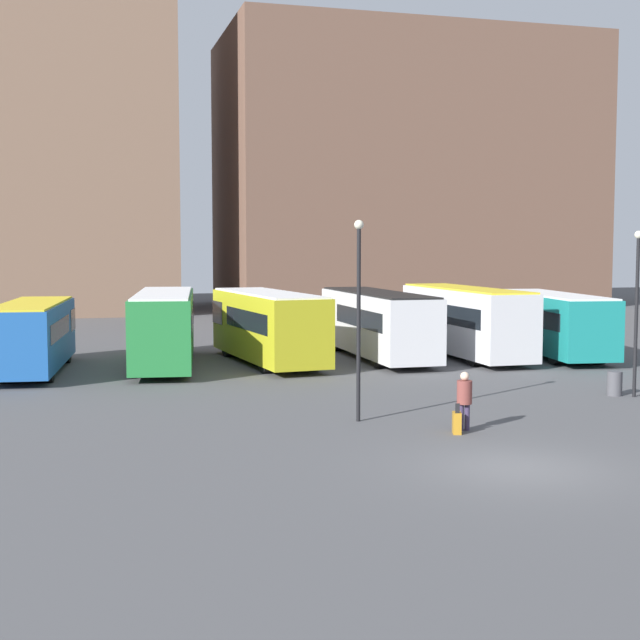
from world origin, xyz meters
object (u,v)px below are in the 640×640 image
object	(u,v)px
traveler	(464,396)
trash_bin	(615,383)
bus_5	(551,322)
lamp_post_1	(637,300)
bus_4	(465,319)
lamp_post_0	(359,304)
bus_1	(164,326)
suitcase	(457,423)
bus_0	(33,334)
bus_2	(267,325)
bus_3	(376,322)

from	to	relation	value
traveler	trash_bin	size ratio (longest dim) A/B	1.97
bus_5	lamp_post_1	size ratio (longest dim) A/B	1.71
bus_4	bus_5	distance (m)	4.18
traveler	lamp_post_0	distance (m)	4.09
bus_1	suitcase	bearing A→B (deg)	-150.87
bus_0	lamp_post_0	world-z (taller)	lamp_post_0
lamp_post_0	lamp_post_1	bearing A→B (deg)	8.57
bus_0	bus_2	bearing A→B (deg)	-82.09
bus_2	bus_5	bearing A→B (deg)	-100.50
bus_0	bus_3	bearing A→B (deg)	-81.16
suitcase	lamp_post_1	xyz separation A→B (m)	(8.45, 4.00, 3.07)
bus_3	lamp_post_1	bearing A→B (deg)	-157.51
bus_4	traveler	distance (m)	17.12
bus_3	trash_bin	distance (m)	13.09
bus_4	lamp_post_0	xyz separation A→B (m)	(-9.58, -13.50, 1.73)
bus_3	trash_bin	bearing A→B (deg)	-158.87
trash_bin	bus_1	bearing A→B (deg)	140.02
suitcase	lamp_post_1	distance (m)	9.84
bus_2	traveler	bearing A→B (deg)	-177.40
lamp_post_0	bus_5	bearing A→B (deg)	42.80
bus_0	bus_5	xyz separation A→B (m)	(23.48, -0.77, 0.04)
traveler	suitcase	distance (m)	0.86
bus_0	suitcase	xyz separation A→B (m)	(11.92, -15.84, -1.27)
bus_0	lamp_post_1	world-z (taller)	lamp_post_1
bus_1	trash_bin	distance (m)	18.87
bus_2	trash_bin	world-z (taller)	bus_2
bus_1	bus_4	size ratio (longest dim) A/B	1.08
bus_0	bus_3	size ratio (longest dim) A/B	0.88
bus_1	lamp_post_1	distance (m)	19.54
bus_0	bus_4	xyz separation A→B (m)	(19.39, 0.07, 0.19)
traveler	lamp_post_1	xyz separation A→B (m)	(8.07, 3.65, 2.38)
traveler	lamp_post_0	xyz separation A→B (m)	(-2.49, 2.06, 2.50)
bus_1	traveler	world-z (taller)	bus_1
lamp_post_1	traveler	bearing A→B (deg)	-155.63
bus_4	suitcase	bearing A→B (deg)	154.61
bus_2	bus_1	bearing A→B (deg)	79.99
bus_2	suitcase	xyz separation A→B (m)	(1.96, -16.18, -1.41)
bus_3	lamp_post_0	size ratio (longest dim) A/B	1.79
bus_1	suitcase	world-z (taller)	bus_1
bus_3	lamp_post_0	xyz separation A→B (m)	(-5.43, -14.19, 1.81)
bus_3	bus_1	bearing A→B (deg)	90.92
bus_4	lamp_post_1	xyz separation A→B (m)	(0.98, -11.91, 1.60)
bus_2	suitcase	bearing A→B (deg)	-178.90
traveler	trash_bin	bearing A→B (deg)	-43.34
bus_1	bus_5	size ratio (longest dim) A/B	1.12
bus_2	bus_0	bearing A→B (deg)	86.12
bus_1	bus_2	world-z (taller)	bus_1
bus_5	trash_bin	xyz separation A→B (m)	(-3.62, -10.65, -1.20)
bus_3	trash_bin	xyz separation A→B (m)	(4.62, -12.19, -1.26)
bus_2	trash_bin	size ratio (longest dim) A/B	11.60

